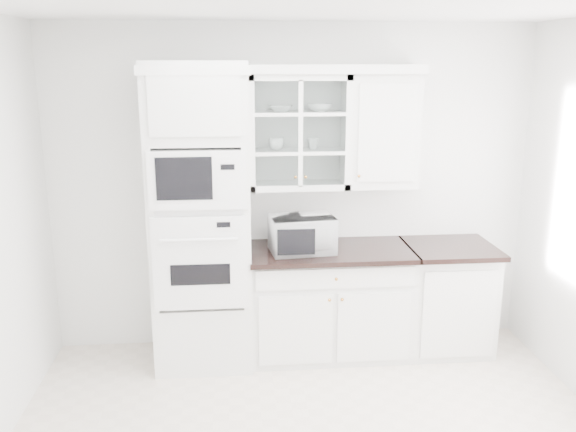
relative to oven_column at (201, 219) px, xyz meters
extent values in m
cube|color=white|center=(0.75, 0.32, 0.15)|extent=(4.00, 0.02, 2.70)
cube|color=white|center=(0.75, -1.42, 1.49)|extent=(4.00, 3.50, 0.02)
cube|color=white|center=(0.00, 0.01, 0.00)|extent=(0.76, 0.65, 2.40)
cube|color=white|center=(0.00, -0.33, -0.26)|extent=(0.70, 0.03, 0.72)
cube|color=black|center=(0.00, -0.35, -0.34)|extent=(0.44, 0.01, 0.16)
cube|color=white|center=(0.00, -0.33, 0.37)|extent=(0.70, 0.03, 0.43)
cube|color=black|center=(-0.09, -0.35, 0.39)|extent=(0.40, 0.01, 0.31)
cube|color=white|center=(1.03, 0.03, -0.76)|extent=(1.30, 0.60, 0.88)
cube|color=black|center=(1.03, 0.00, -0.30)|extent=(1.32, 0.67, 0.04)
cube|color=white|center=(2.03, 0.03, -0.76)|extent=(0.70, 0.60, 0.88)
cube|color=black|center=(2.03, 0.00, -0.30)|extent=(0.72, 0.67, 0.04)
cube|color=white|center=(0.78, 0.17, 0.65)|extent=(0.80, 0.33, 0.90)
cube|color=white|center=(0.78, 0.17, 0.50)|extent=(0.74, 0.29, 0.02)
cube|color=white|center=(0.78, 0.17, 0.80)|extent=(0.74, 0.29, 0.02)
cube|color=white|center=(1.46, 0.17, 0.65)|extent=(0.55, 0.33, 0.90)
cube|color=white|center=(0.68, 0.14, 1.14)|extent=(2.14, 0.38, 0.07)
imported|color=white|center=(0.79, -0.02, -0.14)|extent=(0.54, 0.47, 0.29)
imported|color=white|center=(0.64, 0.17, 0.83)|extent=(0.21, 0.21, 0.05)
imported|color=white|center=(0.95, 0.16, 0.84)|extent=(0.20, 0.20, 0.06)
imported|color=white|center=(0.60, 0.15, 0.56)|extent=(0.13, 0.13, 0.10)
imported|color=white|center=(0.90, 0.17, 0.55)|extent=(0.10, 0.10, 0.09)
camera|label=1|loc=(0.27, -4.65, 1.21)|focal=38.00mm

